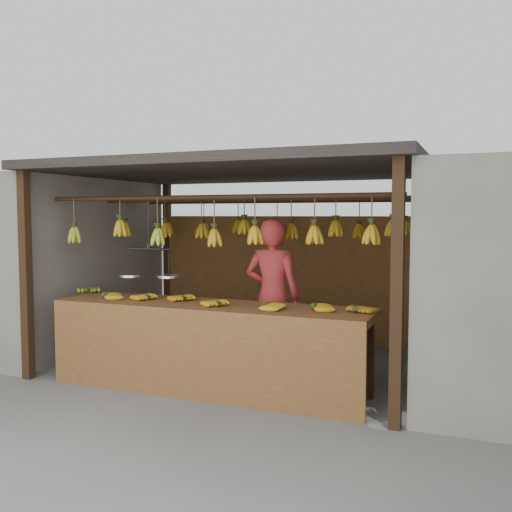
% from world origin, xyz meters
% --- Properties ---
extents(ground, '(80.00, 80.00, 0.00)m').
position_xyz_m(ground, '(0.00, 0.00, 0.00)').
color(ground, '#5B5B57').
extents(stall, '(4.30, 3.30, 2.40)m').
position_xyz_m(stall, '(0.00, 0.33, 1.97)').
color(stall, black).
rests_on(stall, ground).
extents(neighbor_left, '(3.00, 3.00, 2.30)m').
position_xyz_m(neighbor_left, '(-3.60, 0.00, 1.15)').
color(neighbor_left, slate).
rests_on(neighbor_left, ground).
extents(counter, '(3.50, 0.77, 0.96)m').
position_xyz_m(counter, '(0.06, -1.23, 0.71)').
color(counter, brown).
rests_on(counter, ground).
extents(hanging_bananas, '(3.63, 2.22, 0.38)m').
position_xyz_m(hanging_bananas, '(-0.00, -0.00, 1.62)').
color(hanging_bananas, '#92A523').
rests_on(hanging_bananas, ground).
extents(balance_scale, '(0.69, 0.34, 0.87)m').
position_xyz_m(balance_scale, '(-0.74, -1.00, 1.20)').
color(balance_scale, black).
rests_on(balance_scale, ground).
extents(vendor, '(0.66, 0.44, 1.78)m').
position_xyz_m(vendor, '(0.43, -0.27, 0.89)').
color(vendor, '#BF3333').
rests_on(vendor, ground).
extents(bag_bundles, '(0.08, 0.26, 1.26)m').
position_xyz_m(bag_bundles, '(1.94, 1.35, 1.02)').
color(bag_bundles, red).
rests_on(bag_bundles, ground).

